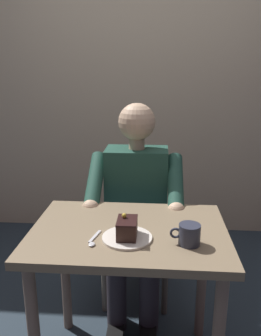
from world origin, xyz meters
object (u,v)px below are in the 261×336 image
at_px(chair, 137,218).
at_px(coffee_cup, 189,234).
at_px(cake_slice, 127,228).
at_px(dessert_spoon, 93,241).
at_px(dining_table, 129,253).
at_px(seated_person, 136,207).

bearing_deg(chair, coffee_cup, 107.97).
bearing_deg(cake_slice, dessert_spoon, 14.67).
distance_m(dining_table, cake_slice, 0.19).
xyz_separation_m(cake_slice, dessert_spoon, (0.13, 0.04, -0.04)).
xyz_separation_m(chair, seated_person, (0.00, 0.17, 0.15)).
distance_m(cake_slice, coffee_cup, 0.25).
distance_m(seated_person, cake_slice, 0.59).
bearing_deg(cake_slice, chair, -90.11).
distance_m(chair, coffee_cup, 0.86).
relative_size(seated_person, cake_slice, 10.54).
bearing_deg(dessert_spoon, seated_person, -102.60).
xyz_separation_m(dining_table, coffee_cup, (-0.25, 0.12, 0.16)).
xyz_separation_m(dining_table, cake_slice, (0.00, 0.09, 0.17)).
height_order(cake_slice, dessert_spoon, cake_slice).
xyz_separation_m(seated_person, dessert_spoon, (0.14, 0.61, 0.10)).
distance_m(dining_table, seated_person, 0.48).
xyz_separation_m(chair, cake_slice, (0.00, 0.74, 0.29)).
xyz_separation_m(dining_table, seated_person, (0.00, -0.48, 0.02)).
bearing_deg(coffee_cup, chair, -72.03).
bearing_deg(coffee_cup, seated_person, -67.30).
distance_m(dining_table, chair, 0.67).
xyz_separation_m(dining_table, chair, (0.00, -0.66, -0.12)).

